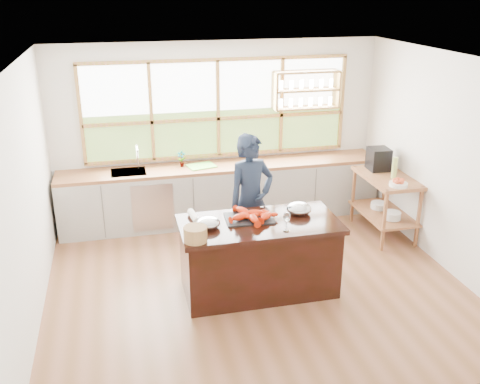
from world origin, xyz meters
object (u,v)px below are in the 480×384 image
object	(u,v)px
island	(259,256)
espresso_machine	(379,159)
cook	(251,201)
wicker_basket	(195,234)

from	to	relation	value
island	espresso_machine	xyz separation A→B (m)	(2.19, 1.40, 0.61)
cook	wicker_basket	bearing A→B (deg)	-147.99
cook	island	bearing A→B (deg)	-113.56
espresso_machine	wicker_basket	xyz separation A→B (m)	(-2.98, -1.71, -0.08)
espresso_machine	wicker_basket	size ratio (longest dim) A/B	1.28
island	cook	world-z (taller)	cook
cook	espresso_machine	distance (m)	2.24
espresso_machine	island	bearing A→B (deg)	-144.15
espresso_machine	wicker_basket	distance (m)	3.44
island	cook	size ratio (longest dim) A/B	1.06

